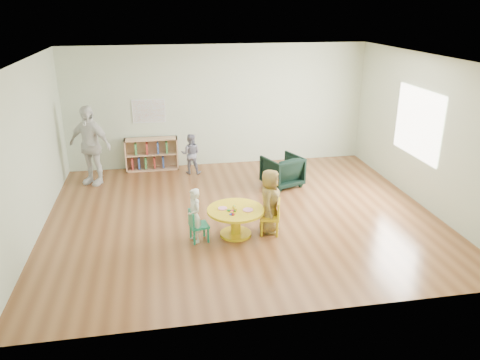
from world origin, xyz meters
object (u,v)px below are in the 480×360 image
at_px(kid_chair_right, 273,216).
at_px(armchair, 282,171).
at_px(toddler, 191,154).
at_px(kid_chair_left, 197,225).
at_px(child_left, 194,216).
at_px(adult_caretaker, 90,145).
at_px(activity_table, 236,217).
at_px(child_right, 270,201).
at_px(bookshelf, 151,154).

bearing_deg(kid_chair_right, armchair, -1.85).
relative_size(kid_chair_right, toddler, 0.65).
relative_size(kid_chair_left, child_left, 0.59).
relative_size(child_left, adult_caretaker, 0.54).
height_order(armchair, child_left, child_left).
xyz_separation_m(child_left, adult_caretaker, (-1.93, 3.01, 0.39)).
bearing_deg(adult_caretaker, activity_table, -18.14).
bearing_deg(adult_caretaker, toddler, 37.04).
relative_size(armchair, adult_caretaker, 0.43).
bearing_deg(kid_chair_right, child_left, 108.86).
xyz_separation_m(activity_table, child_left, (-0.69, -0.09, 0.13)).
bearing_deg(activity_table, adult_caretaker, 131.83).
distance_m(kid_chair_right, toddler, 3.42).
bearing_deg(kid_chair_left, child_right, 85.37).
height_order(kid_chair_right, adult_caretaker, adult_caretaker).
xyz_separation_m(armchair, child_right, (-0.76, -2.03, 0.23)).
bearing_deg(child_left, armchair, 119.32).
xyz_separation_m(child_right, toddler, (-1.07, 3.15, -0.09)).
xyz_separation_m(kid_chair_left, bookshelf, (-0.72, 3.72, 0.08)).
relative_size(toddler, adult_caretaker, 0.54).
relative_size(kid_chair_left, kid_chair_right, 0.90).
bearing_deg(toddler, activity_table, 111.16).
relative_size(activity_table, kid_chair_right, 1.58).
bearing_deg(kid_chair_left, kid_chair_right, 81.39).
relative_size(bookshelf, toddler, 1.30).
height_order(kid_chair_right, toddler, toddler).
xyz_separation_m(bookshelf, toddler, (0.89, -0.44, 0.10)).
xyz_separation_m(kid_chair_left, toddler, (0.17, 3.28, 0.17)).
bearing_deg(bookshelf, kid_chair_left, -79.12).
bearing_deg(kid_chair_left, bookshelf, -179.70).
bearing_deg(activity_table, kid_chair_left, -171.79).
bearing_deg(toddler, kid_chair_left, 99.47).
height_order(armchair, child_right, child_right).
xyz_separation_m(kid_chair_right, toddler, (-1.11, 3.24, 0.14)).
xyz_separation_m(kid_chair_right, child_left, (-1.31, -0.04, 0.13)).
relative_size(activity_table, child_right, 0.85).
xyz_separation_m(armchair, adult_caretaker, (-3.97, 0.86, 0.52)).
bearing_deg(bookshelf, child_right, -61.37).
bearing_deg(adult_caretaker, child_right, -12.01).
bearing_deg(adult_caretaker, kid_chair_right, -12.53).
relative_size(kid_chair_right, bookshelf, 0.50).
xyz_separation_m(activity_table, armchair, (1.35, 2.06, 0.00)).
height_order(kid_chair_left, child_left, child_left).
distance_m(kid_chair_left, child_left, 0.17).
relative_size(kid_chair_left, child_right, 0.49).
relative_size(activity_table, adult_caretaker, 0.56).
bearing_deg(toddler, kid_chair_right, 121.39).
xyz_separation_m(kid_chair_left, kid_chair_right, (1.28, 0.04, 0.03)).
bearing_deg(kid_chair_left, toddler, 166.41).
bearing_deg(bookshelf, armchair, -29.87).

